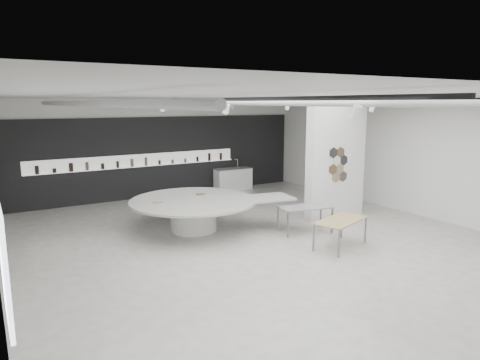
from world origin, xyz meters
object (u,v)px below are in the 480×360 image
display_island (196,210)px  kitchen_counter (233,179)px  partition_column (336,162)px  sample_table_wood (341,222)px  sample_table_stone (305,209)px

display_island → kitchen_counter: (3.89, 4.56, -0.14)m
partition_column → sample_table_wood: bearing=-130.6°
display_island → sample_table_wood: bearing=-43.1°
partition_column → display_island: size_ratio=0.74×
kitchen_counter → partition_column: bearing=-82.1°
partition_column → sample_table_stone: 2.33m
partition_column → display_island: bearing=167.9°
partition_column → sample_table_wood: 3.19m
partition_column → kitchen_counter: (-0.55, 5.51, -1.34)m
partition_column → kitchen_counter: partition_column is taller
kitchen_counter → sample_table_stone: bearing=-99.7°
display_island → partition_column: bearing=-3.2°
display_island → sample_table_stone: (2.57, -1.76, 0.08)m
sample_table_wood → sample_table_stone: bearing=87.6°
partition_column → sample_table_wood: (-1.94, -2.26, -1.13)m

